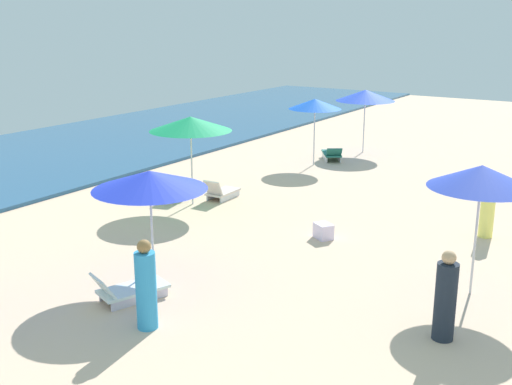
{
  "coord_description": "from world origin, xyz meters",
  "views": [
    {
      "loc": [
        -15.92,
        3.39,
        5.58
      ],
      "look_at": [
        -1.64,
        12.61,
        0.85
      ],
      "focal_mm": 44.26,
      "sensor_mm": 36.0,
      "label": 1
    }
  ],
  "objects_px": {
    "umbrella_3": "(150,180)",
    "umbrella_1": "(315,104)",
    "umbrella_0": "(481,177)",
    "lounge_chair_2_1": "(181,189)",
    "umbrella_4": "(365,95)",
    "lounge_chair_3_0": "(128,289)",
    "lounge_chair_1_0": "(332,154)",
    "beachgoer_2": "(445,299)",
    "lounge_chair_2_0": "(221,192)",
    "beachgoer_0": "(487,210)",
    "cooler_box_0": "(323,231)",
    "umbrella_2": "(191,124)",
    "beachgoer_1": "(146,288)"
  },
  "relations": [
    {
      "from": "umbrella_0",
      "to": "umbrella_3",
      "type": "xyz_separation_m",
      "value": [
        -3.12,
        5.99,
        -0.24
      ]
    },
    {
      "from": "umbrella_0",
      "to": "umbrella_2",
      "type": "height_order",
      "value": "umbrella_0"
    },
    {
      "from": "umbrella_2",
      "to": "lounge_chair_2_1",
      "type": "height_order",
      "value": "umbrella_2"
    },
    {
      "from": "umbrella_1",
      "to": "umbrella_3",
      "type": "relative_size",
      "value": 1.04
    },
    {
      "from": "lounge_chair_2_0",
      "to": "beachgoer_2",
      "type": "xyz_separation_m",
      "value": [
        -5.19,
        -8.66,
        0.54
      ]
    },
    {
      "from": "lounge_chair_2_0",
      "to": "beachgoer_2",
      "type": "relative_size",
      "value": 0.77
    },
    {
      "from": "lounge_chair_3_0",
      "to": "beachgoer_0",
      "type": "height_order",
      "value": "beachgoer_0"
    },
    {
      "from": "lounge_chair_3_0",
      "to": "beachgoer_2",
      "type": "relative_size",
      "value": 0.97
    },
    {
      "from": "umbrella_1",
      "to": "umbrella_4",
      "type": "xyz_separation_m",
      "value": [
        3.33,
        -0.63,
        0.03
      ]
    },
    {
      "from": "beachgoer_0",
      "to": "beachgoer_1",
      "type": "height_order",
      "value": "beachgoer_1"
    },
    {
      "from": "umbrella_2",
      "to": "beachgoer_1",
      "type": "height_order",
      "value": "umbrella_2"
    },
    {
      "from": "umbrella_0",
      "to": "umbrella_1",
      "type": "bearing_deg",
      "value": 43.43
    },
    {
      "from": "umbrella_1",
      "to": "lounge_chair_2_0",
      "type": "xyz_separation_m",
      "value": [
        -5.88,
        0.21,
        -2.15
      ]
    },
    {
      "from": "umbrella_1",
      "to": "umbrella_4",
      "type": "distance_m",
      "value": 3.39
    },
    {
      "from": "umbrella_2",
      "to": "cooler_box_0",
      "type": "relative_size",
      "value": 5.67
    },
    {
      "from": "beachgoer_1",
      "to": "umbrella_4",
      "type": "bearing_deg",
      "value": -170.16
    },
    {
      "from": "lounge_chair_3_0",
      "to": "beachgoer_1",
      "type": "distance_m",
      "value": 1.44
    },
    {
      "from": "umbrella_1",
      "to": "beachgoer_1",
      "type": "height_order",
      "value": "umbrella_1"
    },
    {
      "from": "beachgoer_0",
      "to": "beachgoer_1",
      "type": "relative_size",
      "value": 0.91
    },
    {
      "from": "umbrella_2",
      "to": "lounge_chair_2_1",
      "type": "distance_m",
      "value": 2.46
    },
    {
      "from": "umbrella_1",
      "to": "beachgoer_0",
      "type": "relative_size",
      "value": 1.65
    },
    {
      "from": "umbrella_3",
      "to": "umbrella_1",
      "type": "bearing_deg",
      "value": 11.2
    },
    {
      "from": "umbrella_1",
      "to": "beachgoer_0",
      "type": "height_order",
      "value": "umbrella_1"
    },
    {
      "from": "lounge_chair_2_1",
      "to": "umbrella_4",
      "type": "relative_size",
      "value": 0.59
    },
    {
      "from": "lounge_chair_3_0",
      "to": "beachgoer_0",
      "type": "relative_size",
      "value": 1.04
    },
    {
      "from": "cooler_box_0",
      "to": "beachgoer_2",
      "type": "bearing_deg",
      "value": 171.45
    },
    {
      "from": "lounge_chair_1_0",
      "to": "lounge_chair_2_0",
      "type": "bearing_deg",
      "value": 51.31
    },
    {
      "from": "umbrella_4",
      "to": "umbrella_3",
      "type": "bearing_deg",
      "value": -173.53
    },
    {
      "from": "beachgoer_1",
      "to": "beachgoer_2",
      "type": "height_order",
      "value": "beachgoer_1"
    },
    {
      "from": "lounge_chair_2_0",
      "to": "beachgoer_0",
      "type": "relative_size",
      "value": 0.82
    },
    {
      "from": "lounge_chair_2_1",
      "to": "umbrella_0",
      "type": "bearing_deg",
      "value": 147.93
    },
    {
      "from": "beachgoer_0",
      "to": "cooler_box_0",
      "type": "relative_size",
      "value": 3.27
    },
    {
      "from": "umbrella_3",
      "to": "umbrella_0",
      "type": "bearing_deg",
      "value": -62.54
    },
    {
      "from": "lounge_chair_3_0",
      "to": "cooler_box_0",
      "type": "height_order",
      "value": "lounge_chair_3_0"
    },
    {
      "from": "umbrella_1",
      "to": "beachgoer_0",
      "type": "xyz_separation_m",
      "value": [
        -5.0,
        -7.74,
        -1.67
      ]
    },
    {
      "from": "umbrella_3",
      "to": "umbrella_4",
      "type": "bearing_deg",
      "value": 6.47
    },
    {
      "from": "umbrella_0",
      "to": "lounge_chair_3_0",
      "type": "distance_m",
      "value": 7.47
    },
    {
      "from": "umbrella_0",
      "to": "lounge_chair_2_1",
      "type": "height_order",
      "value": "umbrella_0"
    },
    {
      "from": "beachgoer_1",
      "to": "cooler_box_0",
      "type": "relative_size",
      "value": 3.6
    },
    {
      "from": "umbrella_0",
      "to": "umbrella_4",
      "type": "xyz_separation_m",
      "value": [
        12.16,
        7.73,
        -0.1
      ]
    },
    {
      "from": "umbrella_0",
      "to": "beachgoer_1",
      "type": "distance_m",
      "value": 6.9
    },
    {
      "from": "lounge_chair_1_0",
      "to": "beachgoer_2",
      "type": "distance_m",
      "value": 14.71
    },
    {
      "from": "lounge_chair_1_0",
      "to": "beachgoer_0",
      "type": "height_order",
      "value": "beachgoer_0"
    },
    {
      "from": "lounge_chair_2_1",
      "to": "umbrella_4",
      "type": "xyz_separation_m",
      "value": [
        9.66,
        -2.12,
        2.16
      ]
    },
    {
      "from": "beachgoer_0",
      "to": "umbrella_3",
      "type": "bearing_deg",
      "value": -62.05
    },
    {
      "from": "umbrella_1",
      "to": "beachgoer_0",
      "type": "distance_m",
      "value": 9.36
    },
    {
      "from": "lounge_chair_1_0",
      "to": "beachgoer_0",
      "type": "relative_size",
      "value": 0.99
    },
    {
      "from": "umbrella_1",
      "to": "beachgoer_0",
      "type": "bearing_deg",
      "value": -122.86
    },
    {
      "from": "beachgoer_2",
      "to": "umbrella_4",
      "type": "bearing_deg",
      "value": 41.07
    },
    {
      "from": "lounge_chair_3_0",
      "to": "lounge_chair_1_0",
      "type": "bearing_deg",
      "value": -60.18
    }
  ]
}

